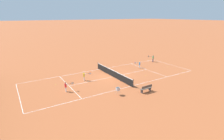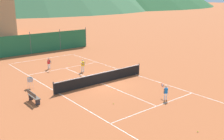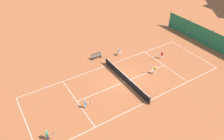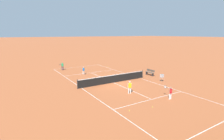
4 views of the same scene
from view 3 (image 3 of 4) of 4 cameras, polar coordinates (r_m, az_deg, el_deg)
ground_plane at (r=26.60m, az=3.47°, el=-3.05°), size 600.00×600.00×0.00m
court_line_markings at (r=26.60m, az=3.47°, el=-3.05°), size 8.25×23.85×0.01m
tennis_net at (r=26.29m, az=3.51°, el=-2.21°), size 9.18×0.08×1.06m
windscreen_fence_far at (r=35.86m, az=24.43°, el=7.31°), size 17.28×0.08×2.90m
player_near_baseline at (r=31.04m, az=12.86°, el=3.97°), size 0.40×0.98×1.16m
player_far_service at (r=23.06m, az=-6.85°, el=-8.69°), size 0.60×0.89×1.11m
player_near_service at (r=21.07m, az=-16.55°, el=-15.80°), size 0.84×0.90×1.29m
player_far_baseline at (r=27.88m, az=11.12°, el=0.24°), size 0.69×0.97×1.26m
tennis_ball_mid_court at (r=29.04m, az=18.90°, el=-1.32°), size 0.07×0.07×0.07m
tennis_ball_alley_left at (r=24.31m, az=-18.37°, el=-9.93°), size 0.07×0.07×0.07m
tennis_ball_alley_right at (r=30.30m, az=16.79°, el=0.88°), size 0.07×0.07×0.07m
tennis_ball_near_corner at (r=26.39m, az=-20.76°, el=-6.20°), size 0.07×0.07×0.07m
tennis_ball_by_net_right at (r=26.00m, az=-0.59°, el=-3.98°), size 0.07×0.07×0.07m
tennis_ball_far_corner at (r=26.34m, az=-6.77°, el=-3.66°), size 0.07×0.07×0.07m
tennis_ball_service_box at (r=27.15m, az=-18.25°, el=-4.15°), size 0.07×0.07×0.07m
ball_hopper at (r=31.02m, az=1.97°, el=4.87°), size 0.36×0.36×0.89m
courtside_bench at (r=30.51m, az=-4.06°, el=3.75°), size 0.36×1.50×0.84m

